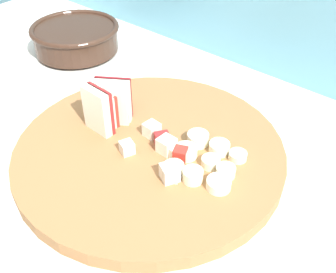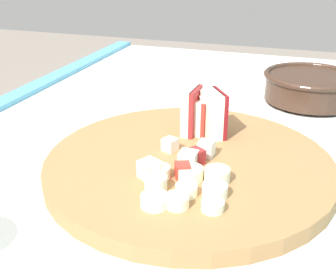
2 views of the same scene
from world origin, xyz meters
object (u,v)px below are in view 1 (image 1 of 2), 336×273
(banana_slice_rows, at_px, (204,160))
(ceramic_bowl, at_px, (76,37))
(apple_wedge_fan, at_px, (106,105))
(cutting_board, at_px, (150,151))
(apple_dice_pile, at_px, (163,151))

(banana_slice_rows, distance_m, ceramic_bowl, 0.41)
(apple_wedge_fan, height_order, ceramic_bowl, apple_wedge_fan)
(apple_wedge_fan, distance_m, ceramic_bowl, 0.28)
(cutting_board, bearing_deg, banana_slice_rows, 13.77)
(cutting_board, distance_m, apple_dice_pile, 0.04)
(apple_wedge_fan, distance_m, apple_dice_pile, 0.11)
(cutting_board, relative_size, ceramic_bowl, 2.14)
(apple_wedge_fan, relative_size, banana_slice_rows, 0.67)
(cutting_board, height_order, banana_slice_rows, banana_slice_rows)
(cutting_board, bearing_deg, apple_dice_pile, -10.08)
(apple_dice_pile, bearing_deg, banana_slice_rows, 26.30)
(banana_slice_rows, bearing_deg, apple_dice_pile, -153.70)
(cutting_board, xyz_separation_m, banana_slice_rows, (0.08, 0.02, 0.02))
(banana_slice_rows, xyz_separation_m, ceramic_bowl, (-0.40, 0.12, 0.01))
(cutting_board, height_order, apple_wedge_fan, apple_wedge_fan)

